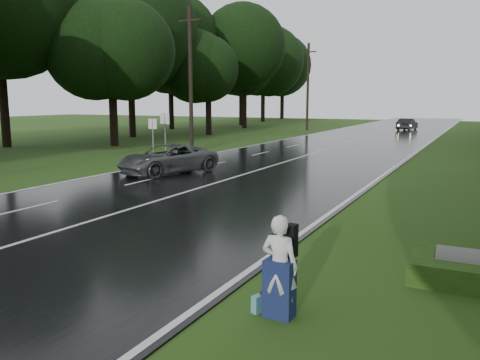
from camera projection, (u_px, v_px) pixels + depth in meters
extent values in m
plane|color=#284815|center=(45.00, 236.00, 12.48)|extent=(160.00, 160.00, 0.00)
cube|color=black|center=(305.00, 156.00, 30.11)|extent=(12.00, 140.00, 0.04)
cube|color=silver|center=(305.00, 156.00, 30.11)|extent=(0.12, 140.00, 0.01)
imported|color=#464A4B|center=(168.00, 159.00, 22.89)|extent=(3.75, 5.30, 1.34)
imported|color=black|center=(407.00, 124.00, 55.55)|extent=(1.92, 4.13, 1.31)
imported|color=silver|center=(280.00, 266.00, 7.74)|extent=(0.63, 0.43, 1.68)
cube|color=navy|center=(279.00, 289.00, 7.80)|extent=(0.48, 0.33, 0.94)
cube|color=black|center=(285.00, 240.00, 7.90)|extent=(0.39, 0.22, 0.54)
cube|color=teal|center=(262.00, 302.00, 8.08)|extent=(0.25, 0.43, 0.29)
cylinder|color=slate|center=(471.00, 282.00, 9.35)|extent=(1.30, 0.65, 0.65)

